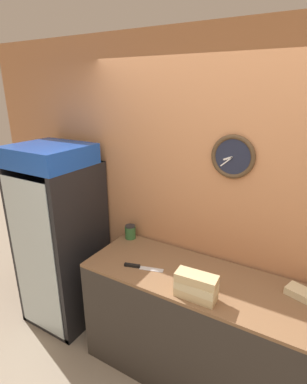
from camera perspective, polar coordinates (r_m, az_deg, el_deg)
The scene contains 9 objects.
wall_back at distance 2.42m, azimuth 14.81°, elevation -3.69°, with size 5.20×0.09×2.70m.
prep_counter at distance 2.61m, azimuth 10.45°, elevation -24.82°, with size 1.99×0.64×0.94m.
beverage_cooler at distance 3.07m, azimuth -16.77°, elevation -6.51°, with size 0.66×0.68×1.80m.
sandwich_stack_bottom at distance 2.13m, azimuth 8.03°, elevation -18.65°, with size 0.28×0.12×0.06m.
sandwich_stack_middle at distance 2.10m, azimuth 8.11°, elevation -17.35°, with size 0.28×0.12×0.06m.
sandwich_stack_top at distance 2.06m, azimuth 8.19°, elevation -16.01°, with size 0.28×0.13×0.06m.
sandwich_flat_left at distance 2.34m, azimuth 27.01°, elevation -17.14°, with size 0.27×0.19×0.05m.
chefs_knife at distance 2.42m, azimuth -2.94°, elevation -14.00°, with size 0.31×0.12×0.02m.
condiment_jar at distance 2.82m, azimuth -4.44°, elevation -7.58°, with size 0.10×0.10×0.13m.
Camera 1 is at (0.56, -0.93, 2.27)m, focal length 28.00 mm.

